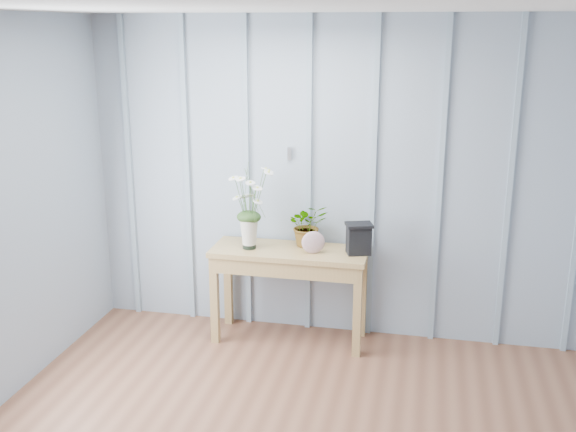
% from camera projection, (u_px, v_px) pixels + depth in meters
% --- Properties ---
extents(room_shell, '(4.00, 4.50, 2.50)m').
position_uv_depth(room_shell, '(311.00, 104.00, 3.75)').
color(room_shell, '#93A3B3').
rests_on(room_shell, ground).
extents(sideboard, '(1.20, 0.45, 0.75)m').
position_uv_depth(sideboard, '(289.00, 263.00, 5.21)').
color(sideboard, '#9F7F49').
rests_on(sideboard, ground).
extents(daisy_vase, '(0.46, 0.35, 0.65)m').
position_uv_depth(daisy_vase, '(249.00, 197.00, 5.09)').
color(daisy_vase, black).
rests_on(daisy_vase, sideboard).
extents(spider_plant, '(0.39, 0.37, 0.34)m').
position_uv_depth(spider_plant, '(308.00, 225.00, 5.22)').
color(spider_plant, '#1F3D17').
rests_on(spider_plant, sideboard).
extents(felt_disc_vessel, '(0.18, 0.10, 0.18)m').
position_uv_depth(felt_disc_vessel, '(313.00, 242.00, 5.05)').
color(felt_disc_vessel, '#854B64').
rests_on(felt_disc_vessel, sideboard).
extents(carved_box, '(0.23, 0.20, 0.24)m').
position_uv_depth(carved_box, '(359.00, 238.00, 5.04)').
color(carved_box, black).
rests_on(carved_box, sideboard).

